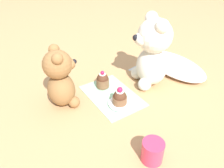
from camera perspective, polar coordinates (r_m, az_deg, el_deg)
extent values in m
plane|color=tan|center=(0.84, 0.00, -3.15)|extent=(4.00, 4.00, 0.00)
cube|color=#8EBC99|center=(0.83, 0.00, -2.99)|extent=(0.24, 0.16, 0.01)
ellipsoid|color=silver|center=(1.03, 15.88, 4.82)|extent=(0.32, 0.18, 0.04)
ellipsoid|color=silver|center=(0.89, 10.25, 4.58)|extent=(0.17, 0.16, 0.15)
sphere|color=silver|center=(0.83, 11.17, 12.29)|extent=(0.13, 0.13, 0.13)
ellipsoid|color=silver|center=(0.81, 7.77, 11.56)|extent=(0.08, 0.07, 0.05)
sphere|color=black|center=(0.80, 6.23, 11.93)|extent=(0.02, 0.02, 0.02)
sphere|color=silver|center=(0.85, 10.29, 16.63)|extent=(0.05, 0.05, 0.05)
sphere|color=silver|center=(0.77, 12.99, 14.46)|extent=(0.05, 0.05, 0.05)
sphere|color=silver|center=(0.93, 6.53, 2.92)|extent=(0.05, 0.05, 0.05)
sphere|color=silver|center=(0.86, 8.48, -0.06)|extent=(0.05, 0.05, 0.05)
ellipsoid|color=olive|center=(0.79, -13.08, -1.36)|extent=(0.13, 0.12, 0.12)
sphere|color=olive|center=(0.73, -14.09, 4.97)|extent=(0.10, 0.10, 0.10)
ellipsoid|color=olive|center=(0.74, -11.13, 5.15)|extent=(0.05, 0.05, 0.04)
sphere|color=black|center=(0.74, -9.86, 5.78)|extent=(0.02, 0.02, 0.02)
sphere|color=olive|center=(0.69, -14.09, 6.41)|extent=(0.04, 0.04, 0.04)
sphere|color=olive|center=(0.75, -14.91, 8.70)|extent=(0.04, 0.04, 0.04)
sphere|color=olive|center=(0.79, -9.88, -4.65)|extent=(0.04, 0.04, 0.04)
sphere|color=olive|center=(0.84, -10.91, -1.80)|extent=(0.04, 0.04, 0.04)
cylinder|color=brown|center=(0.87, -2.30, 0.43)|extent=(0.05, 0.05, 0.04)
sphere|color=#472819|center=(0.86, -2.32, 1.41)|extent=(0.05, 0.05, 0.05)
cylinder|color=white|center=(0.85, -2.36, 2.62)|extent=(0.03, 0.03, 0.00)
sphere|color=#B71947|center=(0.84, -2.37, 3.02)|extent=(0.01, 0.01, 0.01)
cylinder|color=white|center=(0.79, 2.00, -5.06)|extent=(0.08, 0.08, 0.01)
cylinder|color=brown|center=(0.78, 2.02, -4.15)|extent=(0.05, 0.05, 0.03)
sphere|color=#472819|center=(0.77, 2.04, -3.36)|extent=(0.05, 0.05, 0.05)
cylinder|color=white|center=(0.76, 2.08, -2.04)|extent=(0.03, 0.03, 0.00)
sphere|color=#B71947|center=(0.75, 2.09, -1.50)|extent=(0.02, 0.02, 0.02)
cylinder|color=#DB3356|center=(0.62, 10.53, -16.88)|extent=(0.06, 0.06, 0.06)
cube|color=silver|center=(1.03, 6.46, 4.60)|extent=(0.03, 0.10, 0.01)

